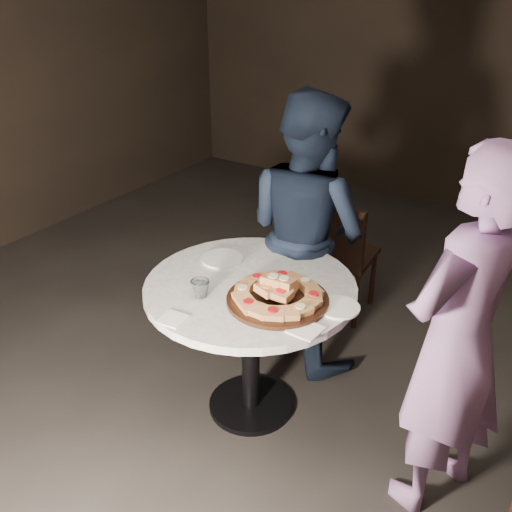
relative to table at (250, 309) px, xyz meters
The scene contains 12 objects.
floor 0.66m from the table, 32.89° to the right, with size 7.00×7.00×0.00m, color black.
table is the anchor object (origin of this frame).
serving_board 0.26m from the table, 18.48° to the right, with size 0.47×0.47×0.02m, color black.
focaccia_pile 0.28m from the table, 18.28° to the right, with size 0.42×0.42×0.11m.
plate_left 0.33m from the table, 154.27° to the left, with size 0.22×0.22×0.01m, color white.
plate_right 0.48m from the table, ahead, with size 0.19×0.19×0.01m, color white.
water_glass 0.32m from the table, 120.10° to the right, with size 0.09×0.09×0.08m, color silver.
napkin_near 0.48m from the table, 104.09° to the right, with size 0.11×0.11×0.01m, color white.
napkin_far 0.48m from the table, 25.21° to the right, with size 0.13×0.13×0.01m, color white.
chair_far 1.08m from the table, 91.37° to the left, with size 0.42×0.44×0.84m.
diner_navy 0.64m from the table, 92.97° to the left, with size 0.78×0.61×1.60m, color black.
diner_teal 1.00m from the table, ahead, with size 0.60×0.39×1.65m, color #86629A.
Camera 1 is at (1.18, -1.87, 2.17)m, focal length 40.00 mm.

